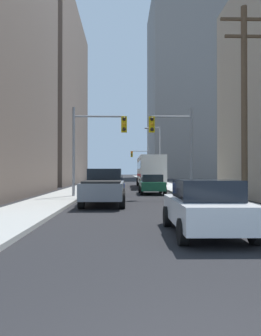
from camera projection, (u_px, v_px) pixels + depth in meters
name	position (u px, v px, depth m)	size (l,w,h in m)	color
sidewalk_left	(98.00, 182.00, 52.32)	(2.78, 160.00, 0.15)	#9E9E99
sidewalk_right	(156.00, 182.00, 52.54)	(2.78, 160.00, 0.15)	#9E9E99
city_bus	(150.00, 170.00, 36.91)	(2.67, 11.53, 3.40)	silver
pickup_truck_grey	(104.00, 187.00, 17.24)	(2.20, 5.43, 1.90)	slate
sedan_white	(205.00, 207.00, 9.02)	(1.95, 4.22, 1.52)	white
sedan_blue	(111.00, 185.00, 23.28)	(1.95, 4.26, 1.52)	navy
sedan_green	(152.00, 184.00, 25.55)	(1.95, 4.22, 1.52)	#195938
traffic_signal_near_left	(97.00, 137.00, 21.58)	(3.61, 0.44, 6.00)	gray
traffic_signal_near_right	(173.00, 138.00, 21.70)	(2.92, 0.44, 6.00)	gray
traffic_signal_far_right	(141.00, 159.00, 58.05)	(3.25, 0.44, 6.00)	gray
utility_pole_right	(244.00, 102.00, 15.13)	(2.20, 0.28, 9.43)	brown
street_lamp_right	(157.00, 150.00, 41.06)	(2.02, 0.32, 7.50)	gray
building_left_mid_office	(5.00, 97.00, 48.75)	(21.80, 25.91, 25.87)	#66564C
building_right_far_highrise	(189.00, 91.00, 94.54)	(22.17, 25.61, 50.11)	gray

